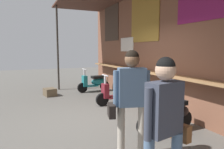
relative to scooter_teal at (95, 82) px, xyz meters
The scene contains 8 objects.
ground_plane 3.65m from the scooter_teal, 17.36° to the right, with size 29.76×29.76×0.00m, color #56544F.
market_stall_facade 3.95m from the scooter_teal, 12.79° to the left, with size 10.63×2.51×3.85m.
scooter_teal is the anchor object (origin of this frame).
scooter_maroon 2.24m from the scooter_teal, ahead, with size 0.46×1.40×0.97m.
scooter_black 4.66m from the scooter_teal, ahead, with size 0.46×1.40×0.97m.
shopper_with_handbag 5.50m from the scooter_teal, 13.77° to the right, with size 0.36×0.68×1.73m.
shopper_browsing 6.53m from the scooter_teal, 12.91° to the right, with size 0.36×0.66×1.66m.
merchandise_crate 1.88m from the scooter_teal, 86.61° to the right, with size 0.49×0.39×0.29m, color brown.
Camera 1 is at (4.62, -1.79, 1.73)m, focal length 33.22 mm.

